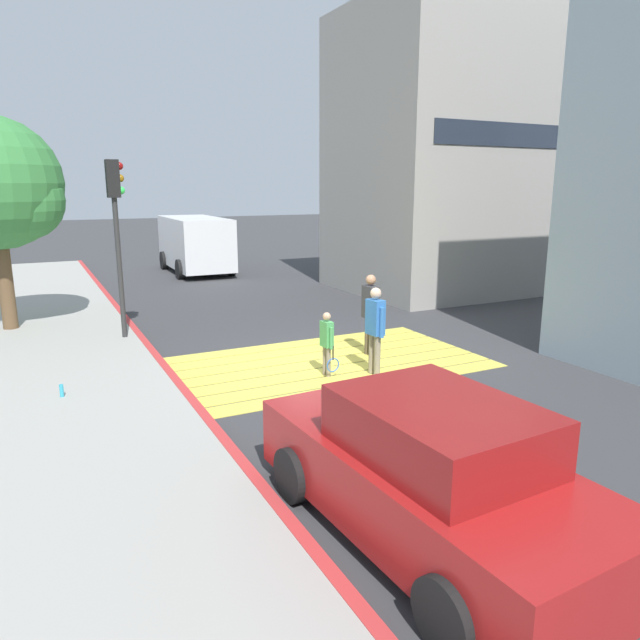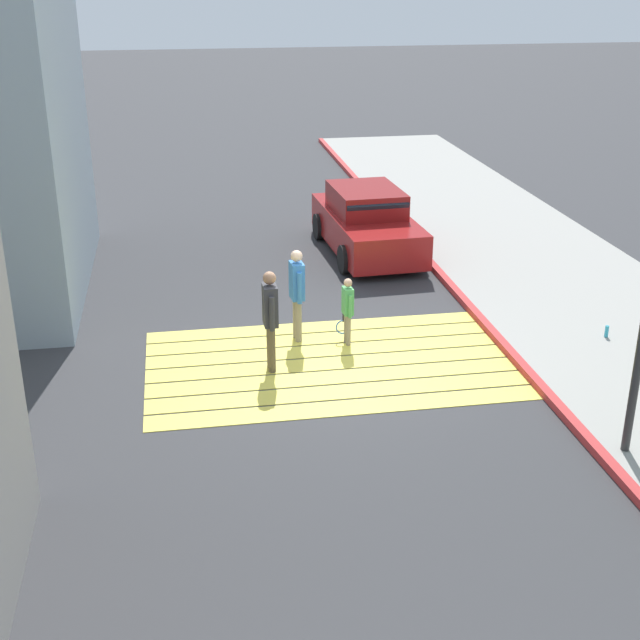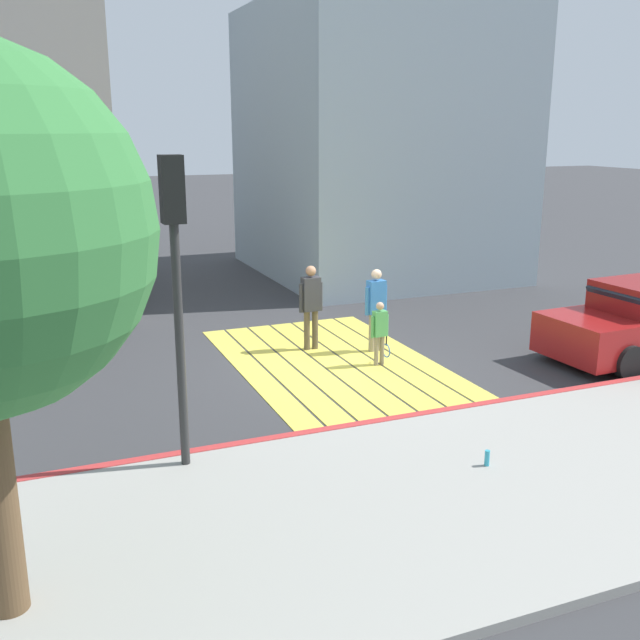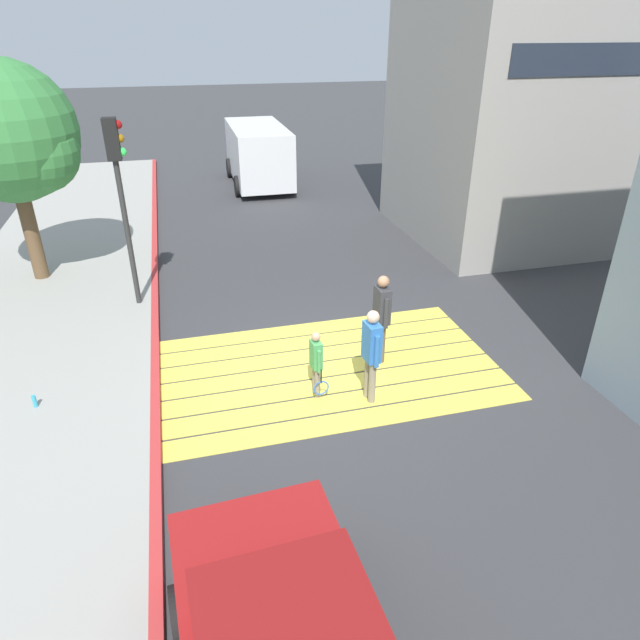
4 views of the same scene
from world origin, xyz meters
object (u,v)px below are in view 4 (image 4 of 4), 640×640
object	(u,v)px
traffic_light_corner	(119,178)
street_tree	(11,136)
van_down_street	(258,153)
pedestrian_adult_lead	(371,350)
pedestrian_adult_trailing	(382,313)
water_bottle	(35,401)
pedestrian_child_with_racket	(316,361)

from	to	relation	value
traffic_light_corner	street_tree	distance (m)	3.26
van_down_street	pedestrian_adult_lead	world-z (taller)	van_down_street
van_down_street	street_tree	distance (m)	11.19
traffic_light_corner	pedestrian_adult_trailing	bearing A→B (deg)	-38.44
van_down_street	street_tree	size ratio (longest dim) A/B	0.98
street_tree	water_bottle	bearing A→B (deg)	-82.88
traffic_light_corner	pedestrian_adult_trailing	xyz separation A→B (m)	(4.62, -3.67, -1.99)
street_tree	water_bottle	world-z (taller)	street_tree
water_bottle	pedestrian_adult_lead	bearing A→B (deg)	-11.04
traffic_light_corner	street_tree	bearing A→B (deg)	137.71
traffic_light_corner	street_tree	world-z (taller)	street_tree
traffic_light_corner	water_bottle	xyz separation A→B (m)	(-1.63, -3.77, -2.81)
street_tree	pedestrian_adult_lead	bearing A→B (deg)	-47.83
street_tree	water_bottle	distance (m)	6.87
van_down_street	traffic_light_corner	world-z (taller)	traffic_light_corner
street_tree	pedestrian_adult_lead	distance (m)	9.83
street_tree	pedestrian_child_with_racket	bearing A→B (deg)	-50.62
pedestrian_adult_lead	street_tree	bearing A→B (deg)	132.17
pedestrian_adult_lead	pedestrian_adult_trailing	bearing A→B (deg)	62.39
pedestrian_adult_lead	van_down_street	bearing A→B (deg)	87.81
van_down_street	pedestrian_adult_trailing	xyz separation A→B (m)	(0.04, -14.27, -0.23)
traffic_light_corner	pedestrian_adult_trailing	distance (m)	6.22
street_tree	pedestrian_adult_lead	size ratio (longest dim) A/B	3.03
pedestrian_child_with_racket	traffic_light_corner	bearing A→B (deg)	124.52
water_bottle	pedestrian_adult_trailing	distance (m)	6.31
street_tree	water_bottle	xyz separation A→B (m)	(0.74, -5.93, -3.40)
traffic_light_corner	street_tree	size ratio (longest dim) A/B	0.80
pedestrian_child_with_racket	pedestrian_adult_trailing	bearing A→B (deg)	29.75
street_tree	traffic_light_corner	bearing A→B (deg)	-42.29
van_down_street	pedestrian_child_with_racket	world-z (taller)	van_down_street
traffic_light_corner	water_bottle	world-z (taller)	traffic_light_corner
street_tree	pedestrian_adult_trailing	xyz separation A→B (m)	(6.99, -5.82, -2.58)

